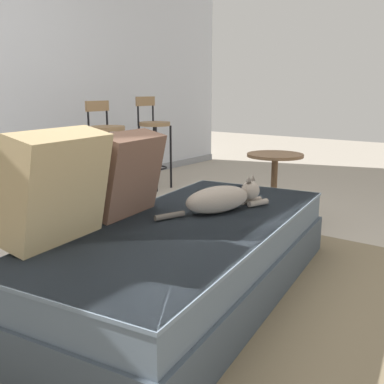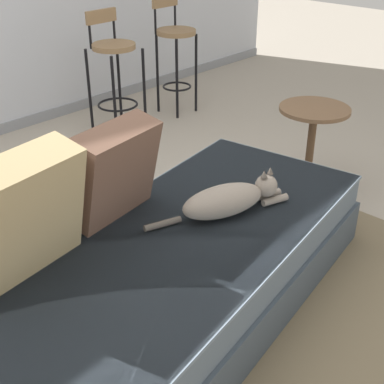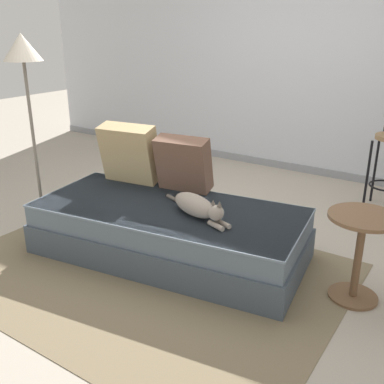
# 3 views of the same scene
# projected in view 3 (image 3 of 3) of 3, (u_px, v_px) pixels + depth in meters

# --- Properties ---
(ground_plane) EXTENTS (16.00, 16.00, 0.00)m
(ground_plane) POSITION_uv_depth(u_px,v_px,m) (197.00, 236.00, 3.85)
(ground_plane) COLOR #A89E8E
(ground_plane) RESTS_ON ground
(wall_back_panel) EXTENTS (8.00, 0.10, 2.60)m
(wall_back_panel) POSITION_uv_depth(u_px,v_px,m) (304.00, 61.00, 5.15)
(wall_back_panel) COLOR silver
(wall_back_panel) RESTS_ON ground
(wall_baseboard_trim) EXTENTS (8.00, 0.02, 0.09)m
(wall_baseboard_trim) POSITION_uv_depth(u_px,v_px,m) (294.00, 167.00, 5.54)
(wall_baseboard_trim) COLOR gray
(wall_baseboard_trim) RESTS_ON ground
(area_rug) EXTENTS (2.76, 2.03, 0.01)m
(area_rug) POSITION_uv_depth(u_px,v_px,m) (145.00, 270.00, 3.30)
(area_rug) COLOR #75664C
(area_rug) RESTS_ON ground
(couch) EXTENTS (2.18, 1.22, 0.40)m
(couch) POSITION_uv_depth(u_px,v_px,m) (169.00, 231.00, 3.47)
(couch) COLOR #44505B
(couch) RESTS_ON ground
(throw_pillow_corner) EXTENTS (0.52, 0.34, 0.51)m
(throw_pillow_corner) POSITION_uv_depth(u_px,v_px,m) (130.00, 153.00, 3.84)
(throw_pillow_corner) COLOR tan
(throw_pillow_corner) RESTS_ON couch
(throw_pillow_middle) EXTENTS (0.47, 0.31, 0.46)m
(throw_pillow_middle) POSITION_uv_depth(u_px,v_px,m) (183.00, 164.00, 3.64)
(throw_pillow_middle) COLOR brown
(throw_pillow_middle) RESTS_ON couch
(cat) EXTENTS (0.71, 0.33, 0.19)m
(cat) POSITION_uv_depth(u_px,v_px,m) (197.00, 206.00, 3.21)
(cat) COLOR gray
(cat) RESTS_ON couch
(side_table) EXTENTS (0.44, 0.44, 0.59)m
(side_table) POSITION_uv_depth(u_px,v_px,m) (360.00, 245.00, 2.85)
(side_table) COLOR brown
(side_table) RESTS_ON ground
(floor_lamp) EXTENTS (0.32, 0.32, 1.64)m
(floor_lamp) POSITION_uv_depth(u_px,v_px,m) (24.00, 66.00, 3.70)
(floor_lamp) COLOR slate
(floor_lamp) RESTS_ON ground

